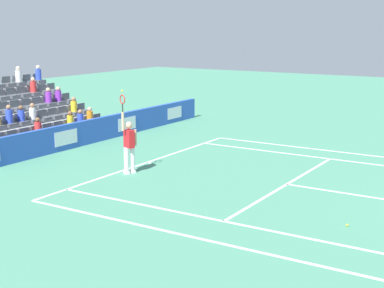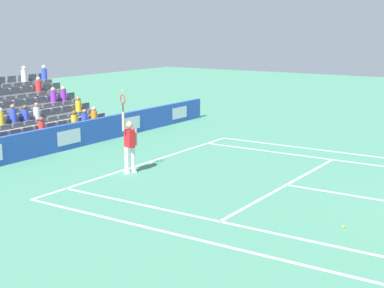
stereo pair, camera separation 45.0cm
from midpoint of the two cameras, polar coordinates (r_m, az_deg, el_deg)
name	(u,v)px [view 1 (the left image)]	position (r m, az deg, el deg)	size (l,w,h in m)	color
line_baseline	(147,162)	(21.04, -5.12, -1.84)	(10.97, 0.10, 0.01)	white
line_service	(287,184)	(18.35, 8.72, -3.96)	(8.23, 0.10, 0.01)	white
line_singles_sideline_left	(240,224)	(14.62, 3.88, -7.97)	(0.10, 11.89, 0.01)	white
line_singles_sideline_right	(342,160)	(21.95, 14.10, -1.58)	(0.10, 11.89, 0.01)	white
line_doubles_sideline_left	(213,241)	(13.50, 1.09, -9.66)	(0.10, 11.89, 0.01)	white
line_doubles_sideline_right	(353,153)	(23.23, 15.15, -0.91)	(0.10, 11.89, 0.01)	white
line_centre_mark	(149,163)	(20.99, -4.91, -1.87)	(0.10, 0.20, 0.01)	white
sponsor_barrier	(64,137)	(23.59, -13.11, 0.64)	(19.54, 0.22, 1.02)	blue
tennis_player	(129,145)	(19.36, -6.94, -0.08)	(0.51, 0.43, 2.85)	white
stadium_stand	(3,122)	(26.14, -18.69, 2.11)	(7.44, 4.75, 3.04)	gray
loose_tennis_ball	(347,225)	(14.90, 14.31, -7.82)	(0.07, 0.07, 0.07)	#D1E533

